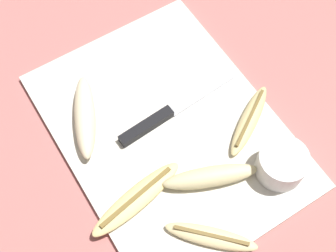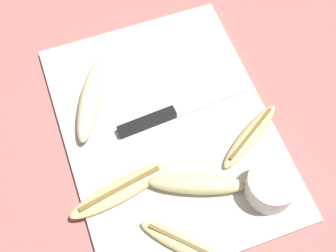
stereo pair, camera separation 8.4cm
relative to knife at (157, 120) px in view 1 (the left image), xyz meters
name	(u,v)px [view 1 (the left image)]	position (x,y,z in m)	size (l,w,h in m)	color
ground_plane	(168,131)	(0.02, 0.01, -0.02)	(4.00, 4.00, 0.00)	#B76B66
cutting_board	(168,130)	(0.02, 0.01, -0.01)	(0.51, 0.38, 0.01)	silver
knife	(157,120)	(0.00, 0.00, 0.00)	(0.04, 0.26, 0.02)	black
banana_spotted_left	(249,120)	(0.09, 0.14, 0.00)	(0.11, 0.15, 0.02)	#DBC684
banana_soft_right	(210,177)	(0.15, 0.02, 0.01)	(0.10, 0.17, 0.03)	beige
banana_golden_short	(137,198)	(0.11, -0.11, 0.00)	(0.08, 0.20, 0.02)	#EDD689
banana_bright_far	(85,117)	(-0.07, -0.11, 0.01)	(0.17, 0.11, 0.04)	beige
banana_ripe_center	(211,237)	(0.23, -0.04, 0.00)	(0.13, 0.13, 0.02)	beige
prep_bowl	(282,164)	(0.20, 0.13, 0.02)	(0.09, 0.09, 0.05)	white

